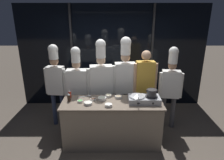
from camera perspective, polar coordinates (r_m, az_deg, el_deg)
ground_plane at (r=4.23m, az=-0.00°, el=-17.19°), size 24.00×24.00×0.00m
window_wall_back at (r=5.35m, az=0.02°, el=6.58°), size 4.92×0.09×2.70m
demo_counter at (r=3.99m, az=-0.00°, el=-12.02°), size 1.90×0.68×0.89m
portable_stove at (r=3.79m, az=9.14°, el=-5.47°), size 0.58×0.34×0.12m
frying_pan at (r=3.73m, az=7.18°, el=-4.32°), size 0.31×0.53×0.05m
stock_pot at (r=3.76m, az=11.27°, el=-3.57°), size 0.21×0.18×0.13m
squeeze_bottle_chili at (r=4.01m, az=-11.98°, el=-3.90°), size 0.06×0.06×0.17m
squeeze_bottle_soy at (r=3.86m, az=-12.24°, el=-4.87°), size 0.06×0.06×0.17m
prep_bowl_bean_sprouts at (r=3.86m, az=-2.87°, el=-5.25°), size 0.17×0.17×0.05m
prep_bowl_mushrooms at (r=3.93m, az=1.84°, el=-4.79°), size 0.14×0.14×0.05m
prep_bowl_noodles at (r=3.98m, az=-1.06°, el=-4.43°), size 0.13×0.13×0.05m
prep_bowl_garlic at (r=3.70m, az=-6.86°, el=-6.55°), size 0.16×0.16×0.05m
prep_bowl_soy_glaze at (r=3.86m, az=-5.34°, el=-5.44°), size 0.11×0.11×0.03m
prep_bowl_rice at (r=3.60m, az=-1.02°, el=-7.15°), size 0.13×0.13×0.05m
prep_bowl_scallions at (r=3.80m, az=-9.10°, el=-5.98°), size 0.10×0.10×0.04m
serving_spoon_slotted at (r=4.05m, az=-6.97°, el=-4.53°), size 0.26×0.13×0.02m
chef_head at (r=4.49m, az=-15.78°, el=0.39°), size 0.48×0.23×1.87m
chef_sous at (r=4.37m, az=-9.89°, el=-0.93°), size 0.58×0.23×1.82m
chef_line at (r=4.28m, az=-3.08°, el=-0.06°), size 0.62×0.30×1.98m
chef_pastry at (r=4.29m, az=3.76°, el=0.91°), size 0.57×0.26×2.02m
person_guest at (r=4.31m, az=9.36°, el=-0.53°), size 0.50×0.22×1.75m
chef_apprentice at (r=4.43m, az=16.42°, el=-0.76°), size 0.50×0.25×1.83m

